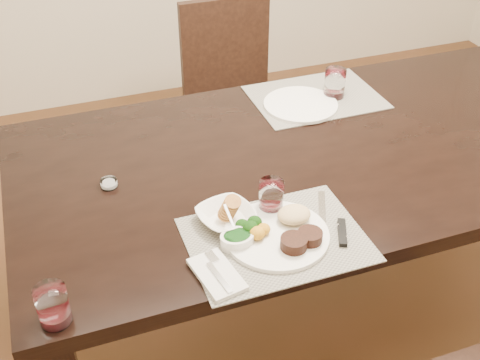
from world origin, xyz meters
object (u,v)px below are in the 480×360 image
object	(u,v)px
steak_knife	(337,226)
far_plate	(301,105)
chair_far	(233,89)
wine_glass_near	(271,198)
dinner_plate	(282,232)
cracker_bowl	(226,216)

from	to	relation	value
steak_knife	far_plate	distance (m)	0.67
chair_far	wine_glass_near	bearing A→B (deg)	-104.22
dinner_plate	wine_glass_near	size ratio (longest dim) A/B	2.97
wine_glass_near	far_plate	world-z (taller)	wine_glass_near
far_plate	wine_glass_near	bearing A→B (deg)	-122.37
steak_knife	dinner_plate	bearing A→B (deg)	-162.05
cracker_bowl	wine_glass_near	xyz separation A→B (m)	(0.13, 0.01, 0.02)
chair_far	dinner_plate	world-z (taller)	chair_far
steak_knife	wine_glass_near	size ratio (longest dim) A/B	2.58
chair_far	steak_knife	distance (m)	1.34
dinner_plate	wine_glass_near	xyz separation A→B (m)	(0.02, 0.11, 0.03)
wine_glass_near	far_plate	bearing A→B (deg)	57.63
chair_far	far_plate	bearing A→B (deg)	-87.63
wine_glass_near	far_plate	size ratio (longest dim) A/B	0.35
cracker_bowl	chair_far	bearing A→B (deg)	69.93
chair_far	cracker_bowl	xyz separation A→B (m)	(-0.43, -1.18, 0.27)
dinner_plate	far_plate	bearing A→B (deg)	85.65
steak_knife	cracker_bowl	xyz separation A→B (m)	(-0.27, 0.13, 0.02)
chair_far	steak_knife	world-z (taller)	chair_far
steak_knife	wine_glass_near	world-z (taller)	wine_glass_near
chair_far	far_plate	size ratio (longest dim) A/B	3.40
cracker_bowl	far_plate	size ratio (longest dim) A/B	0.68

